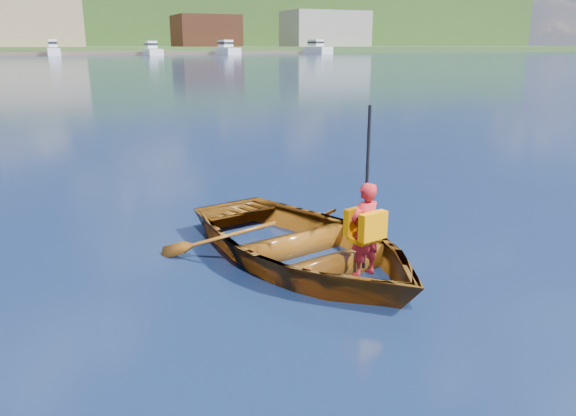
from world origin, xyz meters
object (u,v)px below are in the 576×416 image
child_paddler (365,229)px  dock (79,54)px  rowboat (303,244)px  marina_yachts (74,50)px

child_paddler → dock: bearing=87.1°
rowboat → marina_yachts: marina_yachts is taller
rowboat → marina_yachts: size_ratio=0.03×
child_paddler → dock: 148.95m
dock → marina_yachts: bearing=-107.2°
dock → marina_yachts: 4.98m
marina_yachts → rowboat: bearing=-92.5°
rowboat → child_paddler: child_paddler is taller
rowboat → dock: 148.13m
child_paddler → marina_yachts: size_ratio=0.01×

